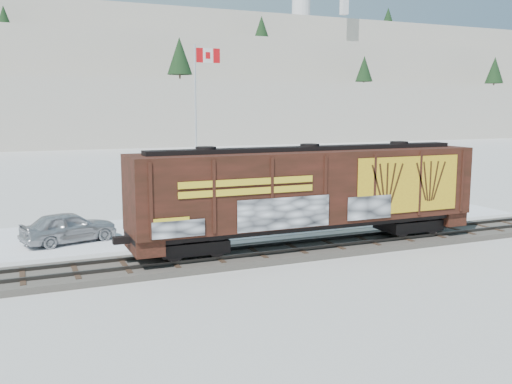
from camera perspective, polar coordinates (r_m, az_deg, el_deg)
name	(u,v)px	position (r m, az deg, el deg)	size (l,w,h in m)	color
ground	(255,257)	(26.58, -0.08, -6.54)	(500.00, 500.00, 0.00)	white
rail_track	(255,254)	(26.55, -0.08, -6.23)	(50.00, 3.40, 0.43)	#59544C
parking_strip	(205,226)	(33.42, -5.15, -3.45)	(40.00, 8.00, 0.03)	white
hillside	(48,80)	(163.89, -20.07, 10.49)	(360.00, 110.00, 93.00)	white
hopper_railcar	(309,190)	(27.18, 5.35, 0.22)	(17.09, 3.06, 4.65)	black
flagpole	(198,147)	(40.61, -5.85, 4.47)	(2.30, 0.90, 11.19)	silver
car_silver	(69,227)	(30.69, -18.20, -3.33)	(1.91, 4.75, 1.62)	#A8AAAF
car_white	(195,216)	(32.62, -6.11, -2.40)	(1.57, 4.52, 1.49)	silver
car_dark	(307,211)	(34.26, 5.08, -1.91)	(2.01, 4.95, 1.44)	black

